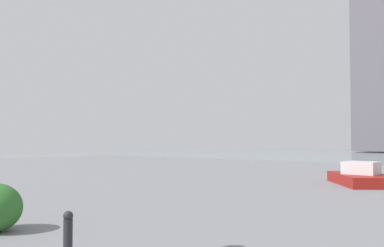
% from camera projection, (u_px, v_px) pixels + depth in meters
% --- Properties ---
extents(bollard_near, '(0.13, 0.13, 0.69)m').
position_uv_depth(bollard_near, '(68.00, 236.00, 5.50)').
color(bollard_near, '#232328').
rests_on(bollard_near, ground).
extents(boat, '(3.15, 3.45, 0.95)m').
position_uv_depth(boat, '(361.00, 179.00, 15.15)').
color(boat, maroon).
rests_on(boat, ground).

